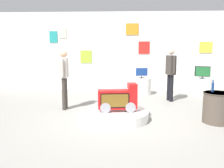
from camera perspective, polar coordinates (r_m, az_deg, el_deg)
The scene contains 12 objects.
ground_plane at distance 6.09m, azimuth 1.76°, elevation -8.33°, with size 30.00×30.00×0.00m, color gray.
back_wall_display at distance 10.26m, azimuth 2.22°, elevation 7.84°, with size 11.00×0.13×3.30m.
main_display_pedestal at distance 5.97m, azimuth 1.26°, elevation -7.53°, with size 1.55×1.55×0.23m, color white.
novelty_firetruck_tv at distance 5.87m, azimuth 1.45°, elevation -3.85°, with size 0.99×0.51×0.69m.
display_pedestal_left_rear at distance 9.30m, azimuth 7.08°, elevation -0.53°, with size 0.74×0.74×0.64m, color white.
tv_on_left_rear at distance 9.23m, azimuth 7.14°, elevation 2.75°, with size 0.48×0.21×0.41m.
display_pedestal_center_rear at distance 9.73m, azimuth 20.72°, elevation -0.62°, with size 0.78×0.78×0.64m, color white.
tv_on_center_rear at distance 9.66m, azimuth 20.91°, elevation 2.71°, with size 0.54×0.23×0.46m.
side_table_round at distance 6.21m, azimuth 24.00°, elevation -5.15°, with size 0.69×0.69×0.73m.
bottle_on_side_table at distance 6.17m, azimuth 23.05°, elevation -0.67°, with size 0.06×0.06×0.29m.
shopper_browsing_near_truck at distance 8.21m, azimuth 13.91°, elevation 3.18°, with size 0.30×0.54×1.77m.
shopper_browsing_rear at distance 7.01m, azimuth -11.41°, elevation 2.13°, with size 0.22×0.56×1.71m.
Camera 1 is at (0.09, -5.83, 1.75)m, focal length 38.09 mm.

